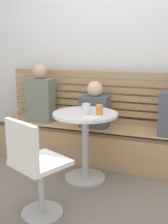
{
  "coord_description": "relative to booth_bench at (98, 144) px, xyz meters",
  "views": [
    {
      "loc": [
        1.0,
        -1.97,
        1.39
      ],
      "look_at": [
        0.01,
        0.66,
        0.75
      ],
      "focal_mm": 44.69,
      "sensor_mm": 36.0,
      "label": 1
    }
  ],
  "objects": [
    {
      "name": "ground",
      "position": [
        0.0,
        -1.2,
        -0.22
      ],
      "size": [
        8.0,
        8.0,
        0.0
      ],
      "primitive_type": "plane",
      "color": "#70665B"
    },
    {
      "name": "back_wall",
      "position": [
        0.0,
        0.44,
        1.23
      ],
      "size": [
        5.2,
        0.1,
        2.9
      ],
      "primitive_type": "cube",
      "color": "silver",
      "rests_on": "ground"
    },
    {
      "name": "booth_bench",
      "position": [
        0.0,
        0.0,
        0.0
      ],
      "size": [
        2.7,
        0.52,
        0.44
      ],
      "color": "tan",
      "rests_on": "ground"
    },
    {
      "name": "booth_backrest",
      "position": [
        0.0,
        0.24,
        0.56
      ],
      "size": [
        2.65,
        0.04,
        0.67
      ],
      "color": "#A68157",
      "rests_on": "booth_bench"
    },
    {
      "name": "cafe_table",
      "position": [
        0.02,
        -0.53,
        0.3
      ],
      "size": [
        0.68,
        0.68,
        0.74
      ],
      "color": "#ADADB2",
      "rests_on": "ground"
    },
    {
      "name": "white_chair",
      "position": [
        -0.13,
        -1.33,
        0.24
      ],
      "size": [
        0.53,
        0.53,
        0.85
      ],
      "color": "#ADADB2",
      "rests_on": "ground"
    },
    {
      "name": "person_adult",
      "position": [
        -0.81,
        0.02,
        0.56
      ],
      "size": [
        0.34,
        0.22,
        0.75
      ],
      "color": "slate",
      "rests_on": "booth_bench"
    },
    {
      "name": "person_child_middle",
      "position": [
        -0.05,
        0.0,
        0.47
      ],
      "size": [
        0.34,
        0.22,
        0.57
      ],
      "color": "#4C515B",
      "rests_on": "booth_bench"
    },
    {
      "name": "cup_glass_tall",
      "position": [
        0.07,
        -0.62,
        0.58
      ],
      "size": [
        0.07,
        0.07,
        0.12
      ],
      "primitive_type": "cylinder",
      "color": "silver",
      "rests_on": "cafe_table"
    },
    {
      "name": "cup_tumbler_orange",
      "position": [
        0.18,
        -0.55,
        0.57
      ],
      "size": [
        0.07,
        0.07,
        0.1
      ],
      "primitive_type": "cylinder",
      "color": "orange",
      "rests_on": "cafe_table"
    },
    {
      "name": "cup_glass_short",
      "position": [
        -0.01,
        -0.45,
        0.56
      ],
      "size": [
        0.08,
        0.08,
        0.08
      ],
      "primitive_type": "cylinder",
      "color": "silver",
      "rests_on": "cafe_table"
    },
    {
      "name": "plate_small",
      "position": [
        0.15,
        -0.72,
        0.52
      ],
      "size": [
        0.17,
        0.17,
        0.01
      ],
      "primitive_type": "cylinder",
      "color": "white",
      "rests_on": "cafe_table"
    }
  ]
}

